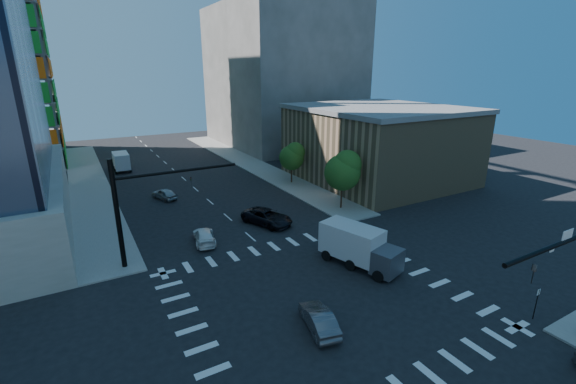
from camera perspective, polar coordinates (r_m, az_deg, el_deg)
ground at (r=28.65m, az=4.71°, el=-15.26°), size 160.00×160.00×0.00m
road_markings at (r=28.65m, az=4.71°, el=-15.25°), size 20.00×20.00×0.01m
sidewalk_ne at (r=67.04m, az=-5.74°, el=4.28°), size 5.00×60.00×0.15m
sidewalk_nw at (r=61.67m, az=-27.43°, el=1.14°), size 5.00×60.00×0.15m
commercial_building at (r=57.88m, az=13.17°, el=7.06°), size 20.50×22.50×10.60m
bg_building_ne at (r=85.12m, az=-1.07°, el=16.67°), size 24.00×30.00×28.00m
signal_mast_nw at (r=32.99m, az=-21.55°, el=-1.34°), size 10.20×0.40×9.00m
tree_south at (r=44.11m, az=8.29°, el=3.26°), size 4.16×4.16×6.82m
tree_north at (r=54.11m, az=0.71°, el=5.37°), size 3.54×3.52×5.78m
no_parking_sign at (r=30.28m, az=32.94°, el=-13.35°), size 0.30×0.06×2.20m
car_nb_far at (r=40.46m, az=-3.12°, el=-3.72°), size 4.60×6.29×1.59m
car_sb_near at (r=37.13m, az=-12.29°, el=-6.41°), size 2.64×4.69×1.28m
car_sb_mid at (r=50.63m, az=-17.83°, el=-0.26°), size 2.79×4.25×1.34m
car_sb_cross at (r=25.39m, az=4.58°, el=-18.26°), size 2.30×4.31×1.35m
box_truck_near at (r=32.39m, az=10.84°, el=-8.46°), size 4.32×6.73×3.27m
box_truck_far at (r=67.76m, az=-23.51°, el=4.08°), size 2.49×5.62×2.92m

